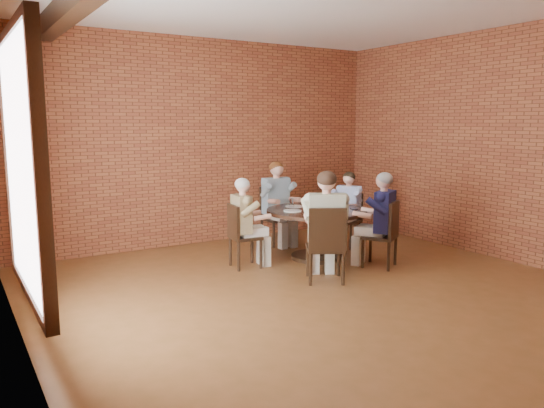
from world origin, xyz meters
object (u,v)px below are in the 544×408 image
chair_b (275,213)px  chair_d (326,242)px  diner_c (245,223)px  chair_c (240,233)px  diner_b (278,204)px  chair_e (386,232)px  diner_d (326,227)px  diner_e (380,220)px  diner_a (347,210)px  chair_a (349,217)px  dining_table (316,224)px  smartphone (354,209)px

chair_b → chair_d: (-0.64, -2.26, 0.01)m
diner_c → chair_c: bearing=90.0°
diner_b → chair_e: size_ratio=1.47×
diner_d → diner_e: size_ratio=1.06×
chair_e → diner_a: bearing=-136.2°
chair_d → diner_e: (1.12, 0.23, 0.14)m
diner_e → diner_b: bearing=-107.1°
chair_a → dining_table: bearing=-90.0°
diner_c → diner_e: bearing=-113.6°
diner_c → diner_d: (0.56, -1.11, 0.08)m
chair_a → chair_b: (-0.93, 0.83, 0.04)m
dining_table → chair_d: (-0.62, -1.05, 0.00)m
chair_a → smartphone: size_ratio=7.03×
diner_c → diner_d: diner_d is taller
chair_b → chair_c: chair_b is taller
dining_table → chair_a: chair_a is taller
diner_a → smartphone: diner_a is taller
chair_c → smartphone: bearing=-97.3°
chair_d → chair_b: bearing=-75.3°
chair_b → diner_c: (-1.15, -1.06, 0.11)m
smartphone → dining_table: bearing=157.5°
dining_table → chair_b: (0.02, 1.20, -0.01)m
dining_table → chair_d: chair_d is taller
dining_table → diner_d: size_ratio=1.05×
diner_c → smartphone: diner_c is taller
diner_c → chair_e: bearing=-114.7°
chair_c → diner_c: 0.16m
diner_c → smartphone: (1.61, -0.43, 0.12)m
chair_a → diner_c: diner_c is taller
diner_c → diner_e: 1.90m
diner_a → diner_d: size_ratio=0.86×
chair_a → chair_e: chair_e is taller
diner_b → smartphone: (0.46, -1.40, 0.06)m
diner_d → smartphone: diner_d is taller
chair_a → chair_e: 1.34m
chair_c → diner_c: bearing=-90.0°
chair_b → diner_b: diner_b is taller
diner_c → smartphone: bearing=-97.6°
diner_c → diner_d: 1.25m
dining_table → diner_d: diner_d is taller
chair_d → chair_e: 1.18m
diner_c → chair_d: (0.51, -1.20, -0.10)m
chair_c → diner_e: bearing=-112.7°
chair_e → chair_d: bearing=-23.6°
chair_a → chair_e: (-0.41, -1.28, 0.03)m
chair_c → chair_d: bearing=-147.0°
chair_c → diner_e: (1.71, -0.98, 0.18)m
dining_table → chair_d: 1.23m
diner_d → chair_a: bearing=-107.8°
chair_e → smartphone: chair_e is taller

